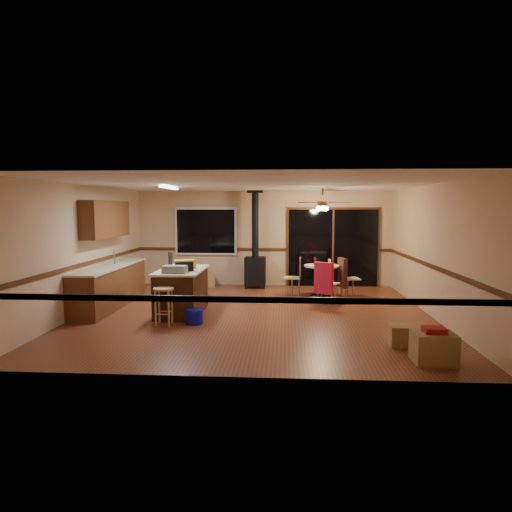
# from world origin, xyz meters

# --- Properties ---
(floor) EXTENTS (7.00, 7.00, 0.00)m
(floor) POSITION_xyz_m (0.00, 0.00, 0.00)
(floor) COLOR brown
(floor) RESTS_ON ground
(ceiling) EXTENTS (7.00, 7.00, 0.00)m
(ceiling) POSITION_xyz_m (0.00, 0.00, 2.60)
(ceiling) COLOR silver
(ceiling) RESTS_ON ground
(wall_back) EXTENTS (7.00, 0.00, 7.00)m
(wall_back) POSITION_xyz_m (0.00, 3.50, 1.30)
(wall_back) COLOR tan
(wall_back) RESTS_ON ground
(wall_front) EXTENTS (7.00, 0.00, 7.00)m
(wall_front) POSITION_xyz_m (0.00, -3.50, 1.30)
(wall_front) COLOR tan
(wall_front) RESTS_ON ground
(wall_left) EXTENTS (0.00, 7.00, 7.00)m
(wall_left) POSITION_xyz_m (-3.50, 0.00, 1.30)
(wall_left) COLOR tan
(wall_left) RESTS_ON ground
(wall_right) EXTENTS (0.00, 7.00, 7.00)m
(wall_right) POSITION_xyz_m (3.50, 0.00, 1.30)
(wall_right) COLOR tan
(wall_right) RESTS_ON ground
(chair_rail) EXTENTS (7.00, 7.00, 0.08)m
(chair_rail) POSITION_xyz_m (0.00, 0.00, 1.00)
(chair_rail) COLOR #452411
(chair_rail) RESTS_ON ground
(window) EXTENTS (1.72, 0.10, 1.32)m
(window) POSITION_xyz_m (-1.60, 3.45, 1.50)
(window) COLOR black
(window) RESTS_ON ground
(sliding_door) EXTENTS (2.52, 0.10, 2.10)m
(sliding_door) POSITION_xyz_m (1.90, 3.45, 1.05)
(sliding_door) COLOR black
(sliding_door) RESTS_ON ground
(lower_cabinets) EXTENTS (0.60, 3.00, 0.86)m
(lower_cabinets) POSITION_xyz_m (-3.20, 0.50, 0.43)
(lower_cabinets) COLOR #5A3016
(lower_cabinets) RESTS_ON ground
(countertop) EXTENTS (0.64, 3.04, 0.04)m
(countertop) POSITION_xyz_m (-3.20, 0.50, 0.88)
(countertop) COLOR beige
(countertop) RESTS_ON lower_cabinets
(upper_cabinets) EXTENTS (0.35, 2.00, 0.80)m
(upper_cabinets) POSITION_xyz_m (-3.33, 0.70, 1.90)
(upper_cabinets) COLOR #5A3016
(upper_cabinets) RESTS_ON ground
(kitchen_island) EXTENTS (0.88, 1.68, 0.90)m
(kitchen_island) POSITION_xyz_m (-1.50, 0.00, 0.45)
(kitchen_island) COLOR black
(kitchen_island) RESTS_ON ground
(wood_stove) EXTENTS (0.55, 0.50, 2.52)m
(wood_stove) POSITION_xyz_m (-0.20, 3.05, 0.73)
(wood_stove) COLOR black
(wood_stove) RESTS_ON ground
(ceiling_fan) EXTENTS (0.24, 0.24, 0.55)m
(ceiling_fan) POSITION_xyz_m (1.48, 1.84, 2.21)
(ceiling_fan) COLOR brown
(ceiling_fan) RESTS_ON ceiling
(fluorescent_strip) EXTENTS (0.10, 1.20, 0.04)m
(fluorescent_strip) POSITION_xyz_m (-1.80, 0.30, 2.56)
(fluorescent_strip) COLOR white
(fluorescent_strip) RESTS_ON ceiling
(toolbox_grey) EXTENTS (0.47, 0.28, 0.14)m
(toolbox_grey) POSITION_xyz_m (-1.51, -0.52, 0.97)
(toolbox_grey) COLOR slate
(toolbox_grey) RESTS_ON kitchen_island
(toolbox_black) EXTENTS (0.39, 0.28, 0.19)m
(toolbox_black) POSITION_xyz_m (-1.39, -0.26, 1.00)
(toolbox_black) COLOR black
(toolbox_black) RESTS_ON kitchen_island
(toolbox_yellow_lid) EXTENTS (0.43, 0.32, 0.03)m
(toolbox_yellow_lid) POSITION_xyz_m (-1.39, -0.26, 1.11)
(toolbox_yellow_lid) COLOR gold
(toolbox_yellow_lid) RESTS_ON toolbox_black
(box_on_island) EXTENTS (0.29, 0.33, 0.18)m
(box_on_island) POSITION_xyz_m (-1.38, 0.10, 0.99)
(box_on_island) COLOR olive
(box_on_island) RESTS_ON kitchen_island
(bottle_dark) EXTENTS (0.10, 0.10, 0.31)m
(bottle_dark) POSITION_xyz_m (-1.82, 0.37, 1.06)
(bottle_dark) COLOR black
(bottle_dark) RESTS_ON kitchen_island
(bottle_pink) EXTENTS (0.08, 0.08, 0.22)m
(bottle_pink) POSITION_xyz_m (-1.40, -0.12, 1.01)
(bottle_pink) COLOR #D84C8C
(bottle_pink) RESTS_ON kitchen_island
(bottle_white) EXTENTS (0.07, 0.07, 0.17)m
(bottle_white) POSITION_xyz_m (-1.36, 0.41, 0.98)
(bottle_white) COLOR white
(bottle_white) RESTS_ON kitchen_island
(bar_stool) EXTENTS (0.41, 0.41, 0.69)m
(bar_stool) POSITION_xyz_m (-1.62, -0.97, 0.34)
(bar_stool) COLOR tan
(bar_stool) RESTS_ON floor
(blue_bucket) EXTENTS (0.37, 0.37, 0.27)m
(blue_bucket) POSITION_xyz_m (-1.07, -0.87, 0.13)
(blue_bucket) COLOR #0B0BA5
(blue_bucket) RESTS_ON floor
(dining_table) EXTENTS (0.83, 0.83, 0.78)m
(dining_table) POSITION_xyz_m (1.48, 1.84, 0.53)
(dining_table) COLOR black
(dining_table) RESTS_ON ground
(glass_red) EXTENTS (0.07, 0.07, 0.17)m
(glass_red) POSITION_xyz_m (1.33, 1.94, 0.87)
(glass_red) COLOR #590C14
(glass_red) RESTS_ON dining_table
(glass_cream) EXTENTS (0.07, 0.07, 0.15)m
(glass_cream) POSITION_xyz_m (1.66, 1.79, 0.86)
(glass_cream) COLOR beige
(glass_cream) RESTS_ON dining_table
(chair_left) EXTENTS (0.43, 0.42, 0.51)m
(chair_left) POSITION_xyz_m (0.88, 1.93, 0.59)
(chair_left) COLOR tan
(chair_left) RESTS_ON ground
(chair_near) EXTENTS (0.60, 0.62, 0.70)m
(chair_near) POSITION_xyz_m (1.47, 0.99, 0.60)
(chair_near) COLOR tan
(chair_near) RESTS_ON ground
(chair_right) EXTENTS (0.54, 0.51, 0.70)m
(chair_right) POSITION_xyz_m (2.00, 1.85, 0.60)
(chair_right) COLOR tan
(chair_right) RESTS_ON ground
(box_under_window) EXTENTS (0.59, 0.54, 0.38)m
(box_under_window) POSITION_xyz_m (-1.59, 3.10, 0.19)
(box_under_window) COLOR olive
(box_under_window) RESTS_ON floor
(box_corner_a) EXTENTS (0.56, 0.47, 0.42)m
(box_corner_a) POSITION_xyz_m (2.67, -2.77, 0.21)
(box_corner_a) COLOR olive
(box_corner_a) RESTS_ON floor
(box_corner_b) EXTENTS (0.40, 0.35, 0.32)m
(box_corner_b) POSITION_xyz_m (2.44, -2.01, 0.16)
(box_corner_b) COLOR olive
(box_corner_b) RESTS_ON floor
(box_small_red) EXTENTS (0.30, 0.25, 0.08)m
(box_small_red) POSITION_xyz_m (2.67, -2.77, 0.46)
(box_small_red) COLOR maroon
(box_small_red) RESTS_ON box_corner_a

